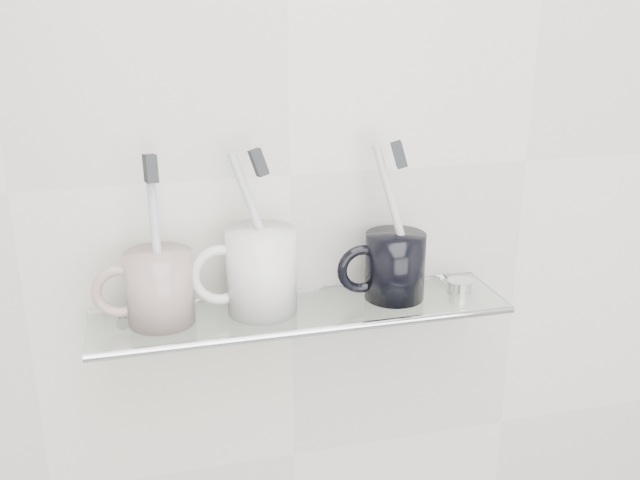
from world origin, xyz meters
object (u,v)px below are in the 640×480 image
object	(u,v)px
mug_left	(160,288)
shelf_glass	(302,311)
mug_right	(395,266)
mug_center	(262,271)

from	to	relation	value
mug_left	shelf_glass	bearing A→B (deg)	14.37
shelf_glass	mug_right	bearing A→B (deg)	2.41
mug_right	mug_left	bearing A→B (deg)	158.99
mug_center	mug_left	bearing A→B (deg)	-166.03
shelf_glass	mug_left	bearing A→B (deg)	178.26
mug_center	shelf_glass	bearing A→B (deg)	7.95
shelf_glass	mug_left	world-z (taller)	mug_left
mug_center	mug_right	bearing A→B (deg)	13.97
shelf_glass	mug_left	size ratio (longest dim) A/B	5.89
shelf_glass	mug_center	bearing A→B (deg)	173.98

